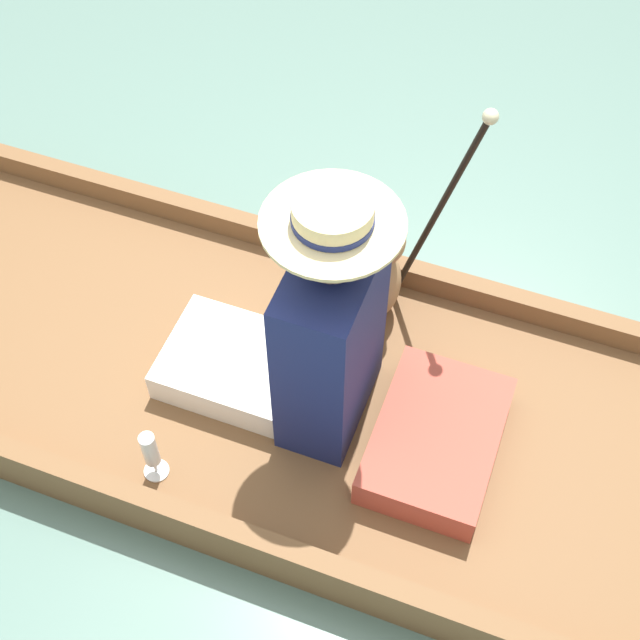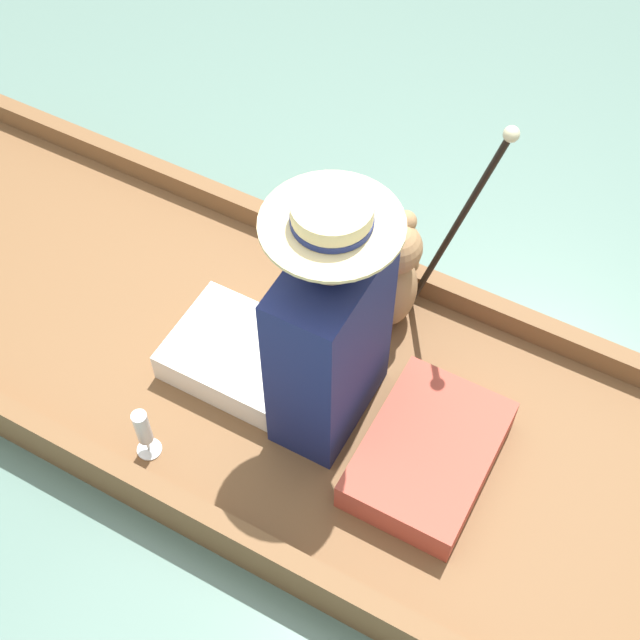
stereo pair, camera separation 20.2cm
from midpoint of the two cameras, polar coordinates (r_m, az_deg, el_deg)
The scene contains 7 objects.
ground_plane at distance 2.90m, azimuth -1.60°, elevation -4.30°, with size 16.00×16.00×0.00m, color slate.
punt_boat at distance 2.85m, azimuth -1.62°, elevation -3.67°, with size 1.12×3.18×0.19m.
seat_cushion at distance 2.63m, azimuth 9.16°, elevation -8.60°, with size 0.50×0.35×0.12m.
seated_person at distance 2.47m, azimuth 1.71°, elevation -0.94°, with size 0.38×0.70×0.89m.
teddy_bear at distance 2.78m, azimuth 6.70°, elevation 2.66°, with size 0.31×0.18×0.44m.
wine_glass at distance 2.59m, azimuth -9.06°, elevation -7.11°, with size 0.07×0.07×0.20m.
walking_cane at distance 2.59m, azimuth 11.42°, elevation 6.59°, with size 0.04×0.24×0.85m.
Camera 2 is at (-1.27, -0.90, 2.46)m, focal length 50.00 mm.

